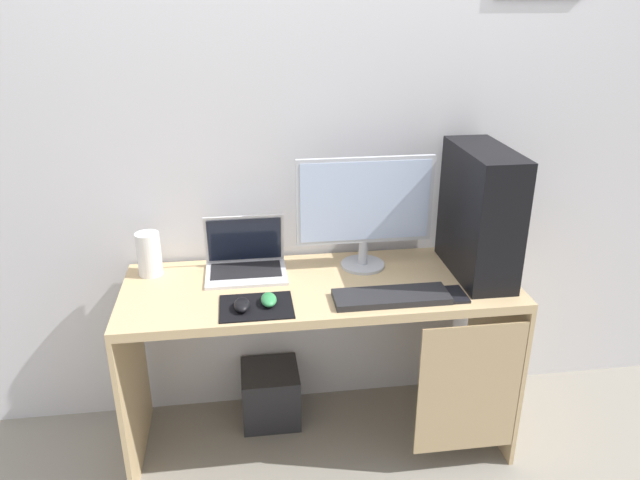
{
  "coord_description": "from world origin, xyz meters",
  "views": [
    {
      "loc": [
        -0.28,
        -2.06,
        1.79
      ],
      "look_at": [
        0.0,
        0.0,
        0.91
      ],
      "focal_mm": 34.1,
      "sensor_mm": 36.0,
      "label": 1
    }
  ],
  "objects_px": {
    "laptop": "(246,261)",
    "subwoofer": "(270,394)",
    "cell_phone": "(456,294)",
    "mouse_left": "(269,300)",
    "speaker": "(149,254)",
    "mouse_right": "(242,305)",
    "monitor": "(365,208)",
    "pc_tower": "(480,213)",
    "keyboard": "(391,297)"
  },
  "relations": [
    {
      "from": "speaker",
      "to": "pc_tower",
      "type": "bearing_deg",
      "value": -6.98
    },
    {
      "from": "speaker",
      "to": "laptop",
      "type": "bearing_deg",
      "value": -4.25
    },
    {
      "from": "mouse_right",
      "to": "subwoofer",
      "type": "distance_m",
      "value": 0.72
    },
    {
      "from": "monitor",
      "to": "mouse_left",
      "type": "bearing_deg",
      "value": -146.1
    },
    {
      "from": "mouse_left",
      "to": "subwoofer",
      "type": "height_order",
      "value": "mouse_left"
    },
    {
      "from": "speaker",
      "to": "mouse_left",
      "type": "height_order",
      "value": "speaker"
    },
    {
      "from": "speaker",
      "to": "cell_phone",
      "type": "relative_size",
      "value": 1.34
    },
    {
      "from": "laptop",
      "to": "subwoofer",
      "type": "relative_size",
      "value": 1.28
    },
    {
      "from": "monitor",
      "to": "mouse_left",
      "type": "relative_size",
      "value": 5.6
    },
    {
      "from": "laptop",
      "to": "subwoofer",
      "type": "distance_m",
      "value": 0.66
    },
    {
      "from": "laptop",
      "to": "keyboard",
      "type": "height_order",
      "value": "laptop"
    },
    {
      "from": "cell_phone",
      "to": "subwoofer",
      "type": "distance_m",
      "value": 0.97
    },
    {
      "from": "pc_tower",
      "to": "laptop",
      "type": "xyz_separation_m",
      "value": [
        -0.9,
        0.13,
        -0.21
      ]
    },
    {
      "from": "keyboard",
      "to": "mouse_left",
      "type": "height_order",
      "value": "mouse_left"
    },
    {
      "from": "pc_tower",
      "to": "mouse_left",
      "type": "distance_m",
      "value": 0.87
    },
    {
      "from": "laptop",
      "to": "cell_phone",
      "type": "xyz_separation_m",
      "value": [
        0.76,
        -0.31,
        -0.04
      ]
    },
    {
      "from": "mouse_left",
      "to": "cell_phone",
      "type": "xyz_separation_m",
      "value": [
        0.68,
        -0.02,
        -0.02
      ]
    },
    {
      "from": "speaker",
      "to": "mouse_right",
      "type": "bearing_deg",
      "value": -44.2
    },
    {
      "from": "mouse_right",
      "to": "subwoofer",
      "type": "height_order",
      "value": "mouse_right"
    },
    {
      "from": "speaker",
      "to": "subwoofer",
      "type": "relative_size",
      "value": 0.7
    },
    {
      "from": "pc_tower",
      "to": "speaker",
      "type": "distance_m",
      "value": 1.29
    },
    {
      "from": "speaker",
      "to": "mouse_right",
      "type": "distance_m",
      "value": 0.49
    },
    {
      "from": "cell_phone",
      "to": "monitor",
      "type": "bearing_deg",
      "value": 134.75
    },
    {
      "from": "laptop",
      "to": "subwoofer",
      "type": "bearing_deg",
      "value": 9.38
    },
    {
      "from": "mouse_right",
      "to": "mouse_left",
      "type": "bearing_deg",
      "value": 14.74
    },
    {
      "from": "mouse_left",
      "to": "speaker",
      "type": "bearing_deg",
      "value": 144.67
    },
    {
      "from": "mouse_left",
      "to": "mouse_right",
      "type": "distance_m",
      "value": 0.1
    },
    {
      "from": "mouse_left",
      "to": "mouse_right",
      "type": "bearing_deg",
      "value": -165.26
    },
    {
      "from": "keyboard",
      "to": "subwoofer",
      "type": "relative_size",
      "value": 1.7
    },
    {
      "from": "mouse_right",
      "to": "monitor",
      "type": "bearing_deg",
      "value": 30.67
    },
    {
      "from": "pc_tower",
      "to": "cell_phone",
      "type": "height_order",
      "value": "pc_tower"
    },
    {
      "from": "mouse_right",
      "to": "cell_phone",
      "type": "xyz_separation_m",
      "value": [
        0.78,
        0.0,
        -0.02
      ]
    },
    {
      "from": "keyboard",
      "to": "mouse_left",
      "type": "xyz_separation_m",
      "value": [
        -0.44,
        0.02,
        0.01
      ]
    },
    {
      "from": "pc_tower",
      "to": "subwoofer",
      "type": "xyz_separation_m",
      "value": [
        -0.82,
        0.14,
        -0.86
      ]
    },
    {
      "from": "cell_phone",
      "to": "mouse_left",
      "type": "bearing_deg",
      "value": 178.1
    },
    {
      "from": "cell_phone",
      "to": "mouse_right",
      "type": "bearing_deg",
      "value": -179.83
    },
    {
      "from": "pc_tower",
      "to": "mouse_left",
      "type": "bearing_deg",
      "value": -168.99
    },
    {
      "from": "mouse_left",
      "to": "keyboard",
      "type": "bearing_deg",
      "value": -2.59
    },
    {
      "from": "keyboard",
      "to": "monitor",
      "type": "bearing_deg",
      "value": 98.87
    },
    {
      "from": "mouse_left",
      "to": "monitor",
      "type": "bearing_deg",
      "value": 33.9
    },
    {
      "from": "pc_tower",
      "to": "mouse_left",
      "type": "xyz_separation_m",
      "value": [
        -0.82,
        -0.16,
        -0.23
      ]
    },
    {
      "from": "pc_tower",
      "to": "keyboard",
      "type": "bearing_deg",
      "value": -154.71
    },
    {
      "from": "mouse_left",
      "to": "mouse_right",
      "type": "xyz_separation_m",
      "value": [
        -0.1,
        -0.02,
        0.0
      ]
    },
    {
      "from": "mouse_right",
      "to": "pc_tower",
      "type": "bearing_deg",
      "value": 11.4
    },
    {
      "from": "mouse_right",
      "to": "keyboard",
      "type": "bearing_deg",
      "value": 0.53
    },
    {
      "from": "subwoofer",
      "to": "speaker",
      "type": "bearing_deg",
      "value": 178.14
    },
    {
      "from": "keyboard",
      "to": "pc_tower",
      "type": "bearing_deg",
      "value": 25.29
    },
    {
      "from": "pc_tower",
      "to": "laptop",
      "type": "distance_m",
      "value": 0.93
    },
    {
      "from": "pc_tower",
      "to": "monitor",
      "type": "height_order",
      "value": "pc_tower"
    },
    {
      "from": "mouse_left",
      "to": "mouse_right",
      "type": "relative_size",
      "value": 1.0
    }
  ]
}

